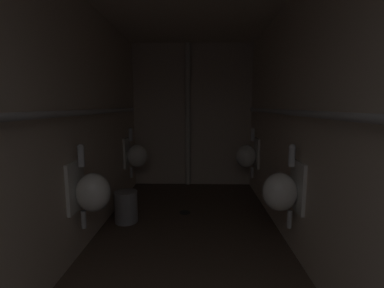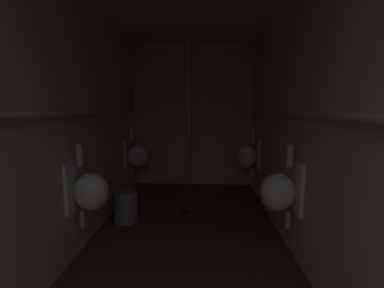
{
  "view_description": "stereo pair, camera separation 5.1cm",
  "coord_description": "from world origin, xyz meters",
  "px_view_note": "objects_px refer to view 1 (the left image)",
  "views": [
    {
      "loc": [
        0.1,
        0.0,
        1.35
      ],
      "look_at": [
        0.02,
        3.59,
        0.84
      ],
      "focal_mm": 25.14,
      "sensor_mm": 36.0,
      "label": 1
    },
    {
      "loc": [
        0.15,
        0.0,
        1.35
      ],
      "look_at": [
        0.02,
        3.59,
        0.84
      ],
      "focal_mm": 25.14,
      "sensor_mm": 36.0,
      "label": 2
    }
  ],
  "objects_px": {
    "urinal_left_mid": "(91,191)",
    "floor_drain": "(185,212)",
    "urinal_right_mid": "(282,191)",
    "standpipe_back_wall": "(188,116)",
    "waste_bin": "(126,207)",
    "urinal_left_far": "(136,155)",
    "urinal_right_far": "(248,155)"
  },
  "relations": [
    {
      "from": "urinal_left_mid",
      "to": "floor_drain",
      "type": "height_order",
      "value": "urinal_left_mid"
    },
    {
      "from": "urinal_right_mid",
      "to": "floor_drain",
      "type": "height_order",
      "value": "urinal_right_mid"
    },
    {
      "from": "standpipe_back_wall",
      "to": "waste_bin",
      "type": "distance_m",
      "value": 1.89
    },
    {
      "from": "urinal_left_mid",
      "to": "urinal_right_far",
      "type": "bearing_deg",
      "value": 45.87
    },
    {
      "from": "urinal_right_mid",
      "to": "standpipe_back_wall",
      "type": "bearing_deg",
      "value": 112.94
    },
    {
      "from": "standpipe_back_wall",
      "to": "urinal_left_mid",
      "type": "bearing_deg",
      "value": -109.17
    },
    {
      "from": "urinal_right_mid",
      "to": "urinal_right_far",
      "type": "height_order",
      "value": "same"
    },
    {
      "from": "standpipe_back_wall",
      "to": "urinal_right_far",
      "type": "bearing_deg",
      "value": -27.53
    },
    {
      "from": "standpipe_back_wall",
      "to": "waste_bin",
      "type": "height_order",
      "value": "standpipe_back_wall"
    },
    {
      "from": "waste_bin",
      "to": "urinal_left_mid",
      "type": "bearing_deg",
      "value": -97.47
    },
    {
      "from": "urinal_left_far",
      "to": "urinal_right_far",
      "type": "xyz_separation_m",
      "value": [
        1.67,
        0.02,
        0.0
      ]
    },
    {
      "from": "urinal_left_mid",
      "to": "urinal_right_mid",
      "type": "relative_size",
      "value": 1.0
    },
    {
      "from": "urinal_left_far",
      "to": "standpipe_back_wall",
      "type": "distance_m",
      "value": 1.07
    },
    {
      "from": "urinal_right_far",
      "to": "floor_drain",
      "type": "bearing_deg",
      "value": -142.04
    },
    {
      "from": "standpipe_back_wall",
      "to": "floor_drain",
      "type": "xyz_separation_m",
      "value": [
        0.0,
        -1.18,
        -1.17
      ]
    },
    {
      "from": "urinal_left_mid",
      "to": "urinal_right_far",
      "type": "distance_m",
      "value": 2.4
    },
    {
      "from": "urinal_right_mid",
      "to": "standpipe_back_wall",
      "type": "xyz_separation_m",
      "value": [
        -0.91,
        2.15,
        0.57
      ]
    },
    {
      "from": "urinal_right_far",
      "to": "urinal_left_mid",
      "type": "bearing_deg",
      "value": -134.13
    },
    {
      "from": "standpipe_back_wall",
      "to": "floor_drain",
      "type": "relative_size",
      "value": 16.48
    },
    {
      "from": "urinal_left_far",
      "to": "floor_drain",
      "type": "xyz_separation_m",
      "value": [
        0.77,
        -0.68,
        -0.61
      ]
    },
    {
      "from": "urinal_left_mid",
      "to": "urinal_right_mid",
      "type": "distance_m",
      "value": 1.68
    },
    {
      "from": "urinal_left_mid",
      "to": "urinal_left_far",
      "type": "distance_m",
      "value": 1.7
    },
    {
      "from": "standpipe_back_wall",
      "to": "waste_bin",
      "type": "xyz_separation_m",
      "value": [
        -0.67,
        -1.46,
        -1.0
      ]
    },
    {
      "from": "urinal_right_far",
      "to": "waste_bin",
      "type": "xyz_separation_m",
      "value": [
        -1.58,
        -0.99,
        -0.43
      ]
    },
    {
      "from": "urinal_left_far",
      "to": "urinal_right_mid",
      "type": "xyz_separation_m",
      "value": [
        1.67,
        -1.65,
        0.0
      ]
    },
    {
      "from": "urinal_left_mid",
      "to": "urinal_left_far",
      "type": "height_order",
      "value": "same"
    },
    {
      "from": "urinal_left_mid",
      "to": "urinal_right_far",
      "type": "height_order",
      "value": "same"
    },
    {
      "from": "standpipe_back_wall",
      "to": "urinal_left_far",
      "type": "bearing_deg",
      "value": -147.01
    },
    {
      "from": "urinal_left_mid",
      "to": "standpipe_back_wall",
      "type": "relative_size",
      "value": 0.33
    },
    {
      "from": "urinal_right_mid",
      "to": "urinal_left_mid",
      "type": "bearing_deg",
      "value": -178.26
    },
    {
      "from": "urinal_right_far",
      "to": "urinal_left_far",
      "type": "bearing_deg",
      "value": -179.24
    },
    {
      "from": "urinal_left_far",
      "to": "standpipe_back_wall",
      "type": "xyz_separation_m",
      "value": [
        0.76,
        0.5,
        0.57
      ]
    }
  ]
}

